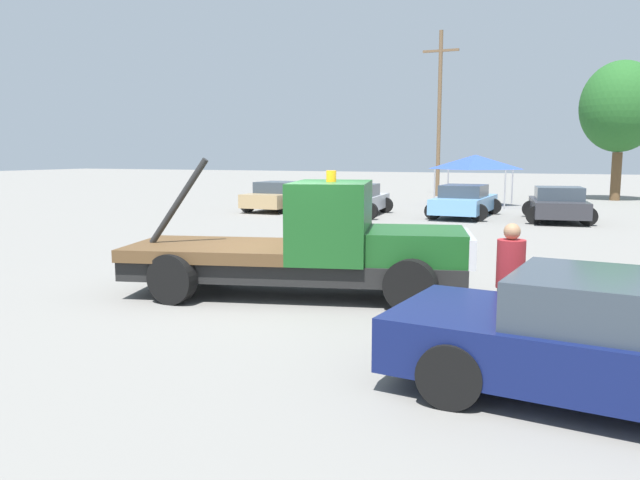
{
  "coord_description": "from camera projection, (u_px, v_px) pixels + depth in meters",
  "views": [
    {
      "loc": [
        4.76,
        -10.18,
        2.57
      ],
      "look_at": [
        0.5,
        0.0,
        1.05
      ],
      "focal_mm": 35.0,
      "sensor_mm": 36.0,
      "label": 1
    }
  ],
  "objects": [
    {
      "name": "ground_plane",
      "position": [
        295.0,
        295.0,
        11.48
      ],
      "size": [
        160.0,
        160.0,
        0.0
      ],
      "primitive_type": "plane",
      "color": "gray"
    },
    {
      "name": "tow_truck",
      "position": [
        315.0,
        247.0,
        11.3
      ],
      "size": [
        6.48,
        3.43,
        2.51
      ],
      "rotation": [
        0.0,
        0.0,
        0.25
      ],
      "color": "black",
      "rests_on": "ground"
    },
    {
      "name": "person_near_truck",
      "position": [
        510.0,
        276.0,
        8.26
      ],
      "size": [
        0.37,
        0.37,
        1.67
      ],
      "rotation": [
        0.0,
        0.0,
        4.29
      ],
      "color": "#847051",
      "rests_on": "ground"
    },
    {
      "name": "parked_car_tan",
      "position": [
        281.0,
        196.0,
        28.76
      ],
      "size": [
        2.55,
        4.53,
        1.34
      ],
      "rotation": [
        0.0,
        0.0,
        1.55
      ],
      "color": "tan",
      "rests_on": "ground"
    },
    {
      "name": "parked_car_silver",
      "position": [
        358.0,
        200.0,
        26.34
      ],
      "size": [
        2.65,
        4.75,
        1.34
      ],
      "rotation": [
        0.0,
        0.0,
        1.66
      ],
      "color": "#B7B7BC",
      "rests_on": "ground"
    },
    {
      "name": "parked_car_skyblue",
      "position": [
        464.0,
        201.0,
        25.77
      ],
      "size": [
        2.6,
        4.85,
        1.34
      ],
      "rotation": [
        0.0,
        0.0,
        1.53
      ],
      "color": "#669ED1",
      "rests_on": "ground"
    },
    {
      "name": "parked_car_charcoal",
      "position": [
        558.0,
        205.0,
        24.12
      ],
      "size": [
        2.86,
        4.44,
        1.34
      ],
      "rotation": [
        0.0,
        0.0,
        1.7
      ],
      "color": "#2D2D33",
      "rests_on": "ground"
    },
    {
      "name": "canopy_tent_blue",
      "position": [
        475.0,
        162.0,
        31.44
      ],
      "size": [
        3.43,
        3.43,
        2.56
      ],
      "color": "#9E9EA3",
      "rests_on": "ground"
    },
    {
      "name": "tree_left",
      "position": [
        620.0,
        107.0,
        34.5
      ],
      "size": [
        4.32,
        4.32,
        7.71
      ],
      "color": "brown",
      "rests_on": "ground"
    },
    {
      "name": "traffic_cone",
      "position": [
        374.0,
        248.0,
        15.48
      ],
      "size": [
        0.4,
        0.4,
        0.55
      ],
      "color": "black",
      "rests_on": "ground"
    },
    {
      "name": "utility_pole",
      "position": [
        439.0,
        110.0,
        38.22
      ],
      "size": [
        2.2,
        0.24,
        10.01
      ],
      "color": "brown",
      "rests_on": "ground"
    }
  ]
}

